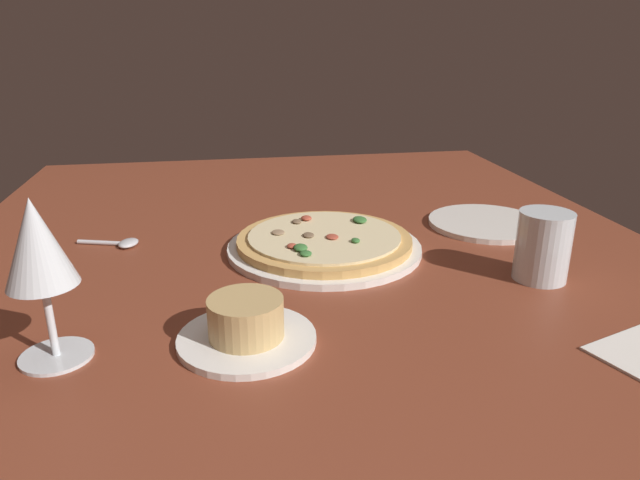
# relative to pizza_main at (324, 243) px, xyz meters

# --- Properties ---
(dining_table) EXTENTS (1.50, 1.10, 0.04)m
(dining_table) POSITION_rel_pizza_main_xyz_m (-0.07, 0.02, -0.03)
(dining_table) COLOR brown
(dining_table) RESTS_ON ground
(pizza_main) EXTENTS (0.29, 0.29, 0.03)m
(pizza_main) POSITION_rel_pizza_main_xyz_m (0.00, 0.00, 0.00)
(pizza_main) COLOR white
(pizza_main) RESTS_ON dining_table
(ramekin_on_saucer) EXTENTS (0.15, 0.15, 0.05)m
(ramekin_on_saucer) POSITION_rel_pizza_main_xyz_m (-0.25, 0.13, 0.01)
(ramekin_on_saucer) COLOR white
(ramekin_on_saucer) RESTS_ON dining_table
(wine_glass_far) EXTENTS (0.07, 0.07, 0.17)m
(wine_glass_far) POSITION_rel_pizza_main_xyz_m (-0.25, 0.33, 0.11)
(wine_glass_far) COLOR silver
(wine_glass_far) RESTS_ON dining_table
(water_glass) EXTENTS (0.07, 0.07, 0.09)m
(water_glass) POSITION_rel_pizza_main_xyz_m (-0.15, -0.27, 0.03)
(water_glass) COLOR silver
(water_glass) RESTS_ON dining_table
(side_plate) EXTENTS (0.20, 0.20, 0.01)m
(side_plate) POSITION_rel_pizza_main_xyz_m (0.07, -0.30, -0.01)
(side_plate) COLOR silver
(side_plate) RESTS_ON dining_table
(spoon) EXTENTS (0.05, 0.10, 0.01)m
(spoon) POSITION_rel_pizza_main_xyz_m (0.07, 0.31, -0.01)
(spoon) COLOR silver
(spoon) RESTS_ON dining_table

